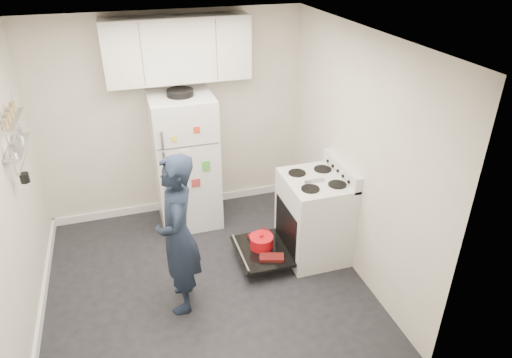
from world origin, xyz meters
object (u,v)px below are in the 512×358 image
object	(u,v)px
electric_range	(313,218)
person	(178,236)
open_oven_door	(262,247)
refrigerator	(186,161)

from	to	relation	value
electric_range	person	distance (m)	1.60
open_oven_door	electric_range	bearing A→B (deg)	-2.12
open_oven_door	refrigerator	world-z (taller)	refrigerator
electric_range	open_oven_door	bearing A→B (deg)	177.88
electric_range	refrigerator	size ratio (longest dim) A/B	0.65
open_oven_door	refrigerator	xyz separation A→B (m)	(-0.62, 1.08, 0.64)
open_oven_door	person	bearing A→B (deg)	-157.25
refrigerator	person	xyz separation A→B (m)	(-0.32, -1.47, -0.02)
open_oven_door	person	world-z (taller)	person
open_oven_door	refrigerator	size ratio (longest dim) A/B	0.41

